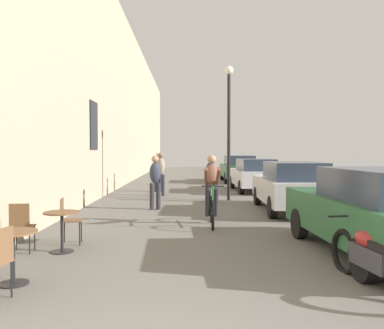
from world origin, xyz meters
TOP-DOWN VIEW (x-y plane):
  - building_facade_left at (-3.45, 14.00)m, footprint 0.54×68.00m
  - cafe_table_near at (-2.24, 2.82)m, footprint 0.64×0.64m
  - cafe_table_mid at (-2.12, 4.57)m, footprint 0.64×0.64m
  - cafe_chair_mid_toward_street at (-2.81, 4.50)m, footprint 0.41×0.41m
  - cafe_chair_mid_toward_wall at (-2.19, 5.18)m, footprint 0.43×0.43m
  - cyclist_on_bicycle at (0.72, 7.22)m, footprint 0.52×1.76m
  - pedestrian_near at (-0.87, 9.85)m, footprint 0.37×0.28m
  - pedestrian_mid at (0.95, 11.76)m, footprint 0.35×0.25m
  - pedestrian_far at (-0.94, 13.71)m, footprint 0.37×0.29m
  - pedestrian_furthest at (-1.17, 15.43)m, footprint 0.38×0.29m
  - street_lamp at (1.65, 12.18)m, footprint 0.32×0.32m
  - parked_car_nearest at (3.29, 4.17)m, footprint 1.94×4.32m
  - parked_car_second at (3.23, 9.37)m, footprint 1.87×4.23m
  - parked_car_third at (3.13, 15.47)m, footprint 1.82×4.15m
  - parked_car_fourth at (3.13, 20.99)m, footprint 1.86×4.38m
  - parked_motorcycle at (2.54, 2.59)m, footprint 0.62×2.14m

SIDE VIEW (x-z plane):
  - parked_motorcycle at x=2.54m, z-range -0.05..0.86m
  - cafe_chair_mid_toward_street at x=-2.81m, z-range 0.07..0.96m
  - cafe_chair_mid_toward_wall at x=-2.19m, z-range 0.07..0.96m
  - cafe_table_near at x=-2.24m, z-range 0.16..0.88m
  - cafe_table_mid at x=-2.12m, z-range 0.16..0.88m
  - parked_car_third at x=3.13m, z-range 0.03..1.49m
  - parked_car_second at x=3.23m, z-range 0.03..1.51m
  - parked_car_nearest at x=3.29m, z-range 0.03..1.54m
  - parked_car_fourth at x=3.13m, z-range 0.03..1.58m
  - cyclist_on_bicycle at x=0.72m, z-range -0.06..1.68m
  - pedestrian_mid at x=0.95m, z-range 0.10..1.73m
  - pedestrian_near at x=-0.87m, z-range 0.11..1.77m
  - pedestrian_furthest at x=-1.17m, z-range 0.11..1.86m
  - pedestrian_far at x=-0.94m, z-range 0.11..1.86m
  - street_lamp at x=1.65m, z-range 0.66..5.56m
  - building_facade_left at x=-3.45m, z-range 0.00..9.13m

